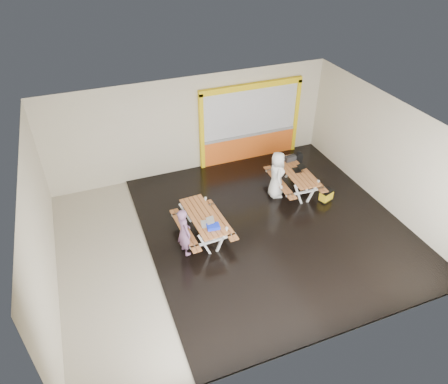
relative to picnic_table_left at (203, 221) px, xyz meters
name	(u,v)px	position (x,y,z in m)	size (l,w,h in m)	color
room	(236,188)	(0.89, -0.30, 1.14)	(10.02, 8.02, 3.52)	#BAB19D
deck	(273,225)	(2.14, -0.30, -0.59)	(7.50, 7.98, 0.05)	black
kiosk	(250,124)	(3.09, 3.63, 0.83)	(3.88, 0.16, 3.00)	orange
picnic_table_left	(203,221)	(0.00, 0.00, 0.00)	(1.47, 2.08, 0.80)	#B36833
picnic_table_right	(295,175)	(3.63, 1.11, 0.01)	(1.45, 2.08, 0.82)	#B36833
person_left	(184,232)	(-0.69, -0.51, 0.22)	(0.53, 0.35, 1.47)	#7B5278
person_right	(277,175)	(2.91, 1.07, 0.24)	(0.79, 0.51, 1.62)	white
laptop_left	(207,223)	(0.00, -0.39, 0.24)	(0.42, 0.39, 0.15)	silver
laptop_right	(299,169)	(3.74, 1.11, 0.25)	(0.41, 0.37, 0.16)	black
blue_pouch	(213,227)	(0.10, -0.61, 0.24)	(0.34, 0.24, 0.10)	#142EE5
toolbox	(290,158)	(3.78, 1.75, 0.29)	(0.40, 0.23, 0.22)	black
backpack	(298,158)	(4.19, 1.89, 0.14)	(0.29, 0.21, 0.44)	black
dark_case	(278,189)	(3.12, 1.23, -0.49)	(0.38, 0.29, 0.14)	black
fluke_bag	(326,196)	(4.32, 0.19, -0.38)	(0.51, 0.41, 0.38)	black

